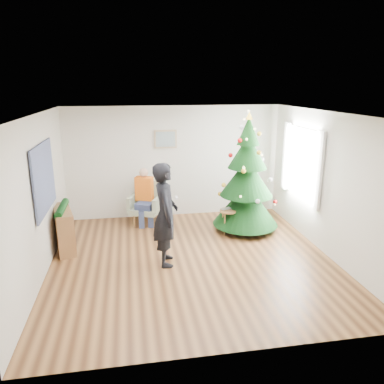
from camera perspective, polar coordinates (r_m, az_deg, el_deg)
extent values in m
plane|color=brown|center=(6.89, 0.02, -10.25)|extent=(5.00, 5.00, 0.00)
plane|color=white|center=(6.19, 0.02, 11.88)|extent=(5.00, 5.00, 0.00)
plane|color=silver|center=(8.82, -2.73, 4.58)|extent=(5.00, 0.00, 5.00)
plane|color=silver|center=(4.12, 5.97, -9.15)|extent=(5.00, 0.00, 5.00)
plane|color=silver|center=(6.50, -22.27, -0.81)|extent=(0.00, 5.00, 5.00)
plane|color=silver|center=(7.25, 19.88, 1.11)|extent=(0.00, 5.00, 5.00)
cube|color=white|center=(8.06, 16.40, 4.29)|extent=(0.04, 1.30, 1.40)
cube|color=white|center=(7.39, 18.69, 3.09)|extent=(0.05, 0.25, 1.50)
cube|color=white|center=(8.71, 14.10, 5.31)|extent=(0.05, 0.25, 1.50)
cylinder|color=#3F2816|center=(8.26, 8.06, -4.59)|extent=(0.11, 0.11, 0.32)
cone|color=black|center=(8.12, 8.18, -1.75)|extent=(1.40, 1.40, 0.91)
cone|color=black|center=(7.96, 8.34, 2.31)|extent=(1.12, 1.12, 0.81)
cone|color=black|center=(7.86, 8.50, 6.12)|extent=(0.82, 0.82, 0.70)
cone|color=black|center=(7.79, 8.63, 9.24)|extent=(0.47, 0.47, 0.59)
cone|color=gold|center=(7.77, 8.73, 11.44)|extent=(0.15, 0.15, 0.15)
cylinder|color=brown|center=(7.87, 5.51, -2.86)|extent=(0.35, 0.35, 0.04)
cylinder|color=brown|center=(7.99, 5.45, -5.25)|extent=(0.27, 0.27, 0.02)
imported|color=silver|center=(7.86, 5.52, -2.64)|extent=(0.34, 0.29, 0.02)
cube|color=#93A081|center=(8.54, -7.14, -2.71)|extent=(0.83, 0.81, 0.12)
cube|color=#93A081|center=(8.68, -6.56, -0.02)|extent=(0.63, 0.36, 0.60)
cube|color=#93A081|center=(8.60, -9.05, -1.52)|extent=(0.29, 0.50, 0.30)
cube|color=#93A081|center=(8.38, -5.25, -1.84)|extent=(0.29, 0.50, 0.30)
cube|color=navy|center=(8.43, -7.14, -2.03)|extent=(0.49, 0.50, 0.14)
cube|color=#CD5B13|center=(8.53, -7.28, 0.50)|extent=(0.43, 0.34, 0.55)
sphere|color=tan|center=(8.41, -7.37, 2.96)|extent=(0.20, 0.20, 0.20)
imported|color=black|center=(6.44, -4.07, -3.46)|extent=(0.45, 0.67, 1.81)
cube|color=white|center=(6.33, -2.36, -0.88)|extent=(0.04, 0.13, 0.04)
cube|color=brown|center=(7.56, -18.93, -5.38)|extent=(0.54, 1.04, 0.80)
cylinder|color=black|center=(7.43, -19.22, -2.35)|extent=(0.14, 0.90, 0.14)
cube|color=black|center=(6.71, -21.64, 1.98)|extent=(0.03, 1.50, 1.15)
cube|color=tan|center=(8.68, -4.07, 8.05)|extent=(0.52, 0.03, 0.42)
cube|color=gray|center=(8.66, -4.06, 8.03)|extent=(0.44, 0.02, 0.34)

